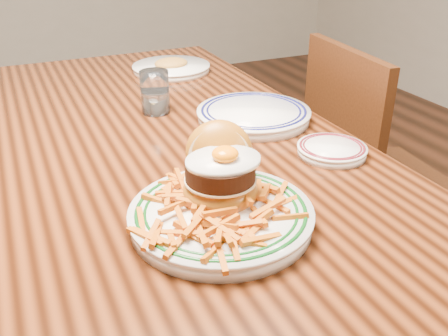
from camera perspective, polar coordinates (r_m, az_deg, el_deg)
name	(u,v)px	position (r m, az deg, el deg)	size (l,w,h in m)	color
table	(161,167)	(1.26, -7.24, 0.16)	(0.85, 1.60, 0.75)	black
chair_right	(367,174)	(1.67, 16.04, -0.71)	(0.46, 0.46, 0.89)	#41200D
main_plate	(221,198)	(0.85, -0.37, -3.46)	(0.31, 0.33, 0.15)	white
side_plate	(332,149)	(1.12, 12.23, 2.11)	(0.15, 0.15, 0.02)	white
rear_plate	(254,114)	(1.29, 3.40, 6.21)	(0.29, 0.29, 0.03)	white
water_glass	(155,95)	(1.34, -7.88, 8.31)	(0.08, 0.08, 0.11)	white
far_plate	(171,67)	(1.72, -6.05, 11.36)	(0.26, 0.26, 0.05)	white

